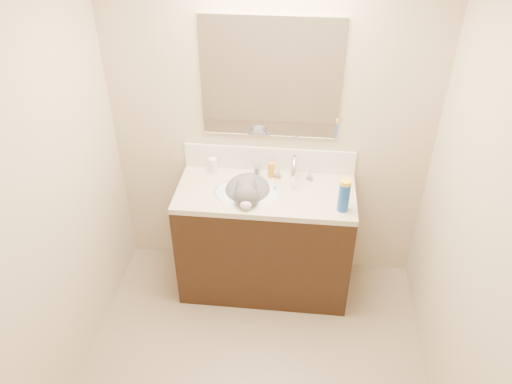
% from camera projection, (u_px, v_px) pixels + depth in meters
% --- Properties ---
extents(room_shell, '(2.24, 2.54, 2.52)m').
position_uv_depth(room_shell, '(247.00, 199.00, 2.19)').
color(room_shell, '#C1AE8F').
rests_on(room_shell, ground).
extents(vanity_cabinet, '(1.20, 0.55, 0.82)m').
position_uv_depth(vanity_cabinet, '(265.00, 242.00, 3.60)').
color(vanity_cabinet, black).
rests_on(vanity_cabinet, ground).
extents(counter_slab, '(1.20, 0.55, 0.04)m').
position_uv_depth(counter_slab, '(266.00, 193.00, 3.35)').
color(counter_slab, beige).
rests_on(counter_slab, vanity_cabinet).
extents(basin, '(0.45, 0.36, 0.14)m').
position_uv_depth(basin, '(247.00, 201.00, 3.37)').
color(basin, white).
rests_on(basin, vanity_cabinet).
extents(faucet, '(0.28, 0.20, 0.21)m').
position_uv_depth(faucet, '(294.00, 171.00, 3.39)').
color(faucet, silver).
rests_on(faucet, counter_slab).
extents(cat, '(0.39, 0.46, 0.34)m').
position_uv_depth(cat, '(248.00, 194.00, 3.34)').
color(cat, '#4D4B4E').
rests_on(cat, basin).
extents(backsplash, '(1.20, 0.02, 0.18)m').
position_uv_depth(backsplash, '(269.00, 159.00, 3.50)').
color(backsplash, silver).
rests_on(backsplash, counter_slab).
extents(mirror, '(0.90, 0.02, 0.80)m').
position_uv_depth(mirror, '(271.00, 79.00, 3.17)').
color(mirror, white).
rests_on(mirror, room_shell).
extents(pill_bottle, '(0.07, 0.07, 0.11)m').
position_uv_depth(pill_bottle, '(213.00, 165.00, 3.51)').
color(pill_bottle, silver).
rests_on(pill_bottle, counter_slab).
extents(pill_label, '(0.07, 0.07, 0.04)m').
position_uv_depth(pill_label, '(213.00, 167.00, 3.51)').
color(pill_label, '#D05722').
rests_on(pill_label, pill_bottle).
extents(silver_jar, '(0.07, 0.07, 0.06)m').
position_uv_depth(silver_jar, '(257.00, 170.00, 3.49)').
color(silver_jar, '#B7B7BC').
rests_on(silver_jar, counter_slab).
extents(amber_bottle, '(0.06, 0.06, 0.11)m').
position_uv_depth(amber_bottle, '(271.00, 170.00, 3.45)').
color(amber_bottle, '#C58917').
rests_on(amber_bottle, counter_slab).
extents(toothbrush, '(0.08, 0.13, 0.01)m').
position_uv_depth(toothbrush, '(275.00, 188.00, 3.36)').
color(toothbrush, silver).
rests_on(toothbrush, counter_slab).
extents(toothbrush_head, '(0.03, 0.03, 0.02)m').
position_uv_depth(toothbrush_head, '(275.00, 188.00, 3.35)').
color(toothbrush_head, '#6598D6').
rests_on(toothbrush_head, counter_slab).
extents(spray_can, '(0.08, 0.08, 0.20)m').
position_uv_depth(spray_can, '(344.00, 197.00, 3.11)').
color(spray_can, '#174AA5').
rests_on(spray_can, counter_slab).
extents(spray_cap, '(0.08, 0.08, 0.04)m').
position_uv_depth(spray_cap, '(346.00, 183.00, 3.05)').
color(spray_cap, yellow).
rests_on(spray_cap, spray_can).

